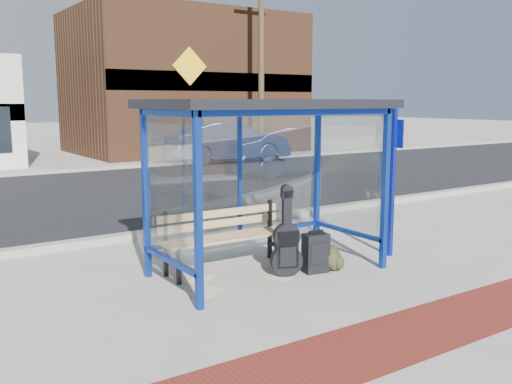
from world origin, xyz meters
TOP-DOWN VIEW (x-y plane):
  - ground at (0.00, 0.00)m, footprint 120.00×120.00m
  - brick_paver_strip at (0.00, -2.60)m, footprint 60.00×1.00m
  - curb_near at (0.00, 2.90)m, footprint 60.00×0.25m
  - street_asphalt at (0.00, 8.00)m, footprint 60.00×10.00m
  - curb_far at (0.00, 13.10)m, footprint 60.00×0.25m
  - far_sidewalk at (0.00, 15.00)m, footprint 60.00×4.00m
  - bus_shelter at (0.00, 0.07)m, footprint 3.30×1.80m
  - storefront_brown at (8.00, 18.49)m, footprint 10.00×7.08m
  - tree_right at (12.50, 22.00)m, footprint 3.60×3.60m
  - utility_pole_east at (9.00, 13.40)m, footprint 1.60×0.24m
  - bench at (-0.43, 0.47)m, footprint 1.95×0.52m
  - guitar_bag at (0.10, -0.29)m, footprint 0.46×0.26m
  - suitcase at (0.55, -0.38)m, footprint 0.38×0.28m
  - backpack at (0.81, -0.47)m, footprint 0.36×0.35m
  - sign_post at (2.09, -0.34)m, footprint 0.09×0.29m
  - newspaper_a at (-0.96, 0.25)m, footprint 0.47×0.45m
  - newspaper_b at (-1.12, -0.27)m, footprint 0.48×0.45m
  - newspaper_c at (-0.02, -0.28)m, footprint 0.38×0.42m
  - parked_car at (7.00, 12.79)m, footprint 4.97×2.06m
  - fire_hydrant at (10.58, 13.92)m, footprint 0.35×0.23m

SIDE VIEW (x-z plane):
  - ground at x=0.00m, z-range 0.00..0.00m
  - street_asphalt at x=0.00m, z-range 0.00..0.00m
  - newspaper_c at x=-0.02m, z-range 0.00..0.01m
  - newspaper_a at x=-0.96m, z-range 0.00..0.01m
  - newspaper_b at x=-1.12m, z-range 0.00..0.01m
  - far_sidewalk at x=0.00m, z-range 0.00..0.01m
  - brick_paver_strip at x=0.00m, z-range 0.00..0.01m
  - curb_near at x=0.00m, z-range 0.00..0.12m
  - curb_far at x=0.00m, z-range 0.00..0.12m
  - backpack at x=0.81m, z-range -0.01..0.36m
  - suitcase at x=0.55m, z-range -0.02..0.59m
  - fire_hydrant at x=10.58m, z-range 0.03..0.82m
  - guitar_bag at x=0.10m, z-range -0.16..1.04m
  - bench at x=-0.43m, z-range 0.06..0.98m
  - parked_car at x=7.00m, z-range 0.00..1.60m
  - sign_post at x=2.09m, z-range 0.14..2.43m
  - bus_shelter at x=0.00m, z-range 0.86..3.28m
  - storefront_brown at x=8.00m, z-range 0.00..6.40m
  - utility_pole_east at x=9.00m, z-range 0.11..8.11m
  - tree_right at x=12.50m, z-range 1.94..8.97m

